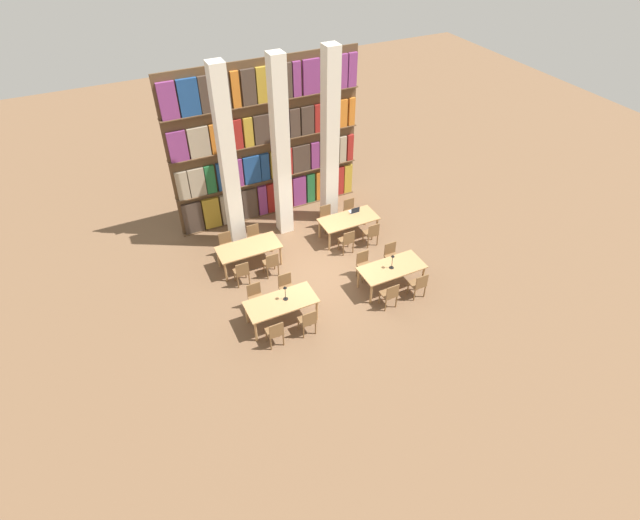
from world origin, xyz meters
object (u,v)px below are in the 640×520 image
at_px(chair_11, 255,237).
at_px(chair_14, 372,233).
at_px(chair_7, 392,255).
at_px(laptop, 354,211).
at_px(reading_table_0, 281,304).
at_px(desk_lamp_0, 285,290).
at_px(chair_5, 364,264).
at_px(pillar_center, 281,151).
at_px(chair_6, 419,284).
at_px(pillar_right, 330,140).
at_px(pillar_left, 228,163).
at_px(chair_9, 227,245).
at_px(reading_table_2, 249,249).
at_px(chair_13, 327,217).
at_px(chair_1, 256,297).
at_px(chair_8, 242,272).
at_px(chair_3, 286,287).
at_px(desk_lamp_1, 392,259).
at_px(chair_2, 308,321).
at_px(chair_4, 390,294).
at_px(chair_10, 271,263).
at_px(chair_12, 347,240).
at_px(reading_table_3, 349,221).
at_px(chair_0, 275,332).
at_px(reading_table_1, 392,269).

distance_m(chair_11, chair_14, 3.86).
height_order(chair_7, laptop, laptop).
height_order(reading_table_0, desk_lamp_0, desk_lamp_0).
bearing_deg(chair_5, pillar_center, -70.12).
relative_size(chair_6, laptop, 2.81).
height_order(pillar_right, desk_lamp_0, pillar_right).
xyz_separation_m(chair_5, chair_14, (1.02, 1.29, 0.00)).
xyz_separation_m(pillar_left, chair_9, (-0.55, -0.63, -2.51)).
distance_m(pillar_left, reading_table_2, 2.70).
bearing_deg(chair_13, pillar_center, -25.33).
distance_m(pillar_center, chair_1, 4.73).
distance_m(chair_6, chair_13, 4.35).
xyz_separation_m(chair_1, chair_8, (-0.01, 1.21, 0.00)).
xyz_separation_m(pillar_right, chair_14, (0.53, -2.11, -2.51)).
distance_m(chair_3, desk_lamp_1, 3.19).
xyz_separation_m(desk_lamp_1, chair_8, (-3.98, 2.05, -0.59)).
bearing_deg(chair_2, reading_table_0, 121.83).
distance_m(chair_4, chair_10, 3.76).
height_order(chair_4, chair_10, same).
xyz_separation_m(chair_11, chair_12, (2.64, -1.48, 0.00)).
height_order(chair_3, chair_8, same).
xyz_separation_m(chair_6, reading_table_3, (-0.45, 3.51, 0.18)).
height_order(chair_1, chair_2, same).
bearing_deg(chair_13, chair_5, 88.03).
bearing_deg(reading_table_0, chair_2, -58.17).
relative_size(chair_7, desk_lamp_1, 1.83).
xyz_separation_m(chair_6, chair_11, (-3.53, 4.25, 0.00)).
xyz_separation_m(pillar_right, chair_5, (-0.49, -3.40, -2.51)).
relative_size(chair_8, chair_13, 1.00).
bearing_deg(chair_4, chair_0, 178.69).
relative_size(reading_table_0, reading_table_1, 1.00).
distance_m(chair_7, desk_lamp_1, 1.09).
relative_size(reading_table_0, chair_1, 2.19).
bearing_deg(reading_table_0, chair_13, 47.92).
bearing_deg(chair_11, laptop, 172.08).
relative_size(chair_2, reading_table_1, 0.46).
height_order(pillar_right, chair_10, pillar_right).
bearing_deg(pillar_right, reading_table_3, -87.90).
relative_size(chair_4, reading_table_2, 0.46).
xyz_separation_m(chair_3, chair_9, (-0.95, 2.69, 0.00)).
bearing_deg(chair_0, reading_table_0, 56.74).
bearing_deg(reading_table_3, laptop, 36.46).
bearing_deg(chair_8, chair_2, -70.47).
relative_size(reading_table_2, chair_11, 2.19).
distance_m(reading_table_1, chair_12, 2.08).
distance_m(chair_8, chair_12, 3.59).
bearing_deg(chair_0, chair_3, 57.45).
xyz_separation_m(reading_table_1, chair_9, (-4.01, 3.51, -0.18)).
bearing_deg(reading_table_0, pillar_right, 49.25).
relative_size(reading_table_0, chair_5, 2.19).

